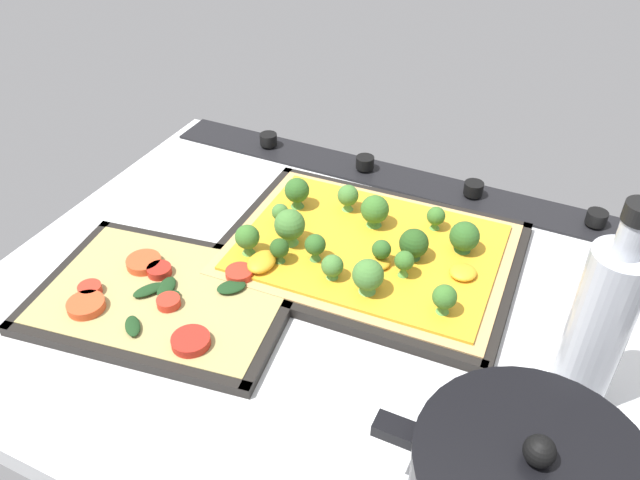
{
  "coord_description": "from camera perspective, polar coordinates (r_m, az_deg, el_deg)",
  "views": [
    {
      "loc": [
        -21.95,
        51.19,
        52.24
      ],
      "look_at": [
        3.77,
        -2.71,
        6.21
      ],
      "focal_mm": 35.99,
      "sensor_mm": 36.0,
      "label": 1
    }
  ],
  "objects": [
    {
      "name": "veggie_pizza_back",
      "position": [
        0.78,
        -13.74,
        -4.76
      ],
      "size": [
        29.97,
        22.5,
        1.9
      ],
      "color": "#A19257",
      "rests_on": "baking_tray_back"
    },
    {
      "name": "broccoli_pizza",
      "position": [
        0.81,
        3.98,
        -0.51
      ],
      "size": [
        35.56,
        26.83,
        6.23
      ],
      "color": "tan",
      "rests_on": "baking_tray_front"
    },
    {
      "name": "oil_bottle",
      "position": [
        0.65,
        23.52,
        -7.05
      ],
      "size": [
        5.54,
        5.54,
        23.53
      ],
      "color": "#B7BCC6",
      "rests_on": "ground_plane"
    },
    {
      "name": "ground_plane",
      "position": [
        0.77,
        1.66,
        -6.37
      ],
      "size": [
        84.72,
        64.21,
        3.0
      ],
      "primitive_type": "cube",
      "color": "silver"
    },
    {
      "name": "baking_tray_front",
      "position": [
        0.83,
        4.31,
        -1.32
      ],
      "size": [
        38.05,
        29.32,
        1.3
      ],
      "color": "black",
      "rests_on": "ground_plane"
    },
    {
      "name": "baking_tray_back",
      "position": [
        0.78,
        -13.54,
        -5.1
      ],
      "size": [
        32.69,
        25.22,
        1.3
      ],
      "color": "black",
      "rests_on": "ground_plane"
    },
    {
      "name": "stove_control_panel",
      "position": [
        0.98,
        8.61,
        5.17
      ],
      "size": [
        81.33,
        7.0,
        2.6
      ],
      "color": "black",
      "rests_on": "ground_plane"
    }
  ]
}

